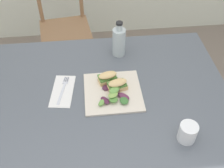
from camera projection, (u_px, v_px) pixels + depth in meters
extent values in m
cube|color=#51565B|center=(105.00, 95.00, 1.35)|extent=(1.23, 0.91, 0.03)
cube|color=#2D2D33|center=(20.00, 97.00, 1.84)|extent=(0.07, 0.07, 0.71)
cube|color=#2D2D33|center=(178.00, 85.00, 1.92)|extent=(0.07, 0.07, 0.71)
cylinder|color=#8E6642|center=(50.00, 68.00, 2.25)|extent=(0.03, 0.03, 0.43)
cylinder|color=#8E6642|center=(91.00, 62.00, 2.31)|extent=(0.03, 0.03, 0.43)
cylinder|color=#8E6642|center=(48.00, 44.00, 2.48)|extent=(0.03, 0.03, 0.43)
cylinder|color=#8E6642|center=(85.00, 39.00, 2.54)|extent=(0.03, 0.03, 0.43)
cube|color=#8E6642|center=(65.00, 31.00, 2.24)|extent=(0.45, 0.45, 0.02)
cube|color=beige|center=(113.00, 92.00, 1.33)|extent=(0.28, 0.28, 0.01)
cube|color=#DBB270|center=(117.00, 87.00, 1.33)|extent=(0.10, 0.07, 0.02)
cube|color=#518438|center=(117.00, 84.00, 1.32)|extent=(0.10, 0.08, 0.01)
ellipsoid|color=#DBB270|center=(118.00, 83.00, 1.31)|extent=(0.10, 0.07, 0.02)
cube|color=#DBB270|center=(108.00, 80.00, 1.37)|extent=(0.10, 0.07, 0.02)
cube|color=#518438|center=(107.00, 77.00, 1.36)|extent=(0.10, 0.08, 0.01)
ellipsoid|color=#DBB270|center=(108.00, 75.00, 1.35)|extent=(0.10, 0.07, 0.02)
ellipsoid|color=#602D47|center=(123.00, 96.00, 1.29)|extent=(0.07, 0.07, 0.02)
ellipsoid|color=#4C2338|center=(114.00, 89.00, 1.32)|extent=(0.07, 0.06, 0.01)
ellipsoid|color=#4C2338|center=(105.00, 100.00, 1.27)|extent=(0.05, 0.06, 0.01)
ellipsoid|color=#84A84C|center=(113.00, 95.00, 1.28)|extent=(0.06, 0.06, 0.01)
ellipsoid|color=#3D7033|center=(124.00, 101.00, 1.27)|extent=(0.05, 0.05, 0.02)
ellipsoid|color=#6B9E47|center=(102.00, 102.00, 1.27)|extent=(0.05, 0.06, 0.02)
ellipsoid|color=#6B9E47|center=(114.00, 90.00, 1.29)|extent=(0.07, 0.06, 0.02)
ellipsoid|color=#4C2338|center=(106.00, 88.00, 1.34)|extent=(0.05, 0.04, 0.01)
ellipsoid|color=#518438|center=(113.00, 100.00, 1.27)|extent=(0.04, 0.04, 0.01)
cube|color=silver|center=(63.00, 91.00, 1.34)|extent=(0.13, 0.23, 0.00)
cube|color=silver|center=(61.00, 94.00, 1.32)|extent=(0.04, 0.14, 0.00)
cube|color=silver|center=(66.00, 81.00, 1.39)|extent=(0.04, 0.05, 0.00)
cube|color=#38383D|center=(68.00, 80.00, 1.39)|extent=(0.01, 0.03, 0.00)
cube|color=#38383D|center=(66.00, 79.00, 1.39)|extent=(0.01, 0.03, 0.00)
cube|color=#38383D|center=(65.00, 79.00, 1.39)|extent=(0.01, 0.03, 0.00)
cylinder|color=black|center=(119.00, 46.00, 1.51)|extent=(0.07, 0.07, 0.11)
cylinder|color=#B2BCB7|center=(119.00, 42.00, 1.49)|extent=(0.07, 0.07, 0.16)
cylinder|color=#B2BCB7|center=(119.00, 27.00, 1.43)|extent=(0.03, 0.03, 0.03)
cylinder|color=black|center=(119.00, 23.00, 1.41)|extent=(0.04, 0.04, 0.01)
cylinder|color=white|center=(188.00, 133.00, 1.12)|extent=(0.08, 0.08, 0.09)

